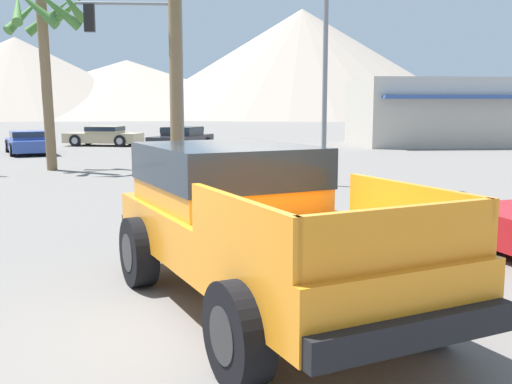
# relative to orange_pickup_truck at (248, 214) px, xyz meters

# --- Properties ---
(ground_plane) EXTENTS (320.00, 320.00, 0.00)m
(ground_plane) POSITION_rel_orange_pickup_truck_xyz_m (-0.32, -0.76, -1.05)
(ground_plane) COLOR slate
(orange_pickup_truck) EXTENTS (3.75, 5.59, 1.83)m
(orange_pickup_truck) POSITION_rel_orange_pickup_truck_xyz_m (0.00, 0.00, 0.00)
(orange_pickup_truck) COLOR orange
(orange_pickup_truck) RESTS_ON ground_plane
(parked_car_white) EXTENTS (4.67, 2.91, 1.16)m
(parked_car_white) POSITION_rel_orange_pickup_truck_xyz_m (11.60, 28.44, -0.46)
(parked_car_white) COLOR white
(parked_car_white) RESTS_ON ground_plane
(parked_car_dark) EXTENTS (3.24, 4.73, 1.22)m
(parked_car_dark) POSITION_rel_orange_pickup_truck_xyz_m (-1.98, 23.53, -0.43)
(parked_car_dark) COLOR #232328
(parked_car_dark) RESTS_ON ground_plane
(parked_car_tan) EXTENTS (4.53, 2.66, 1.12)m
(parked_car_tan) POSITION_rel_orange_pickup_truck_xyz_m (-6.63, 27.90, -0.48)
(parked_car_tan) COLOR tan
(parked_car_tan) RESTS_ON ground_plane
(parked_car_blue) EXTENTS (3.34, 4.72, 1.09)m
(parked_car_blue) POSITION_rel_orange_pickup_truck_xyz_m (-9.17, 22.42, -0.49)
(parked_car_blue) COLOR #334C9E
(parked_car_blue) RESTS_ON ground_plane
(traffic_light_main) EXTENTS (3.56, 0.38, 5.98)m
(traffic_light_main) POSITION_rel_orange_pickup_truck_xyz_m (-2.80, 14.40, 3.10)
(traffic_light_main) COLOR slate
(traffic_light_main) RESTS_ON ground_plane
(street_lamp_post) EXTENTS (0.90, 0.24, 7.50)m
(street_lamp_post) POSITION_rel_orange_pickup_truck_xyz_m (2.78, 10.14, 3.47)
(street_lamp_post) COLOR slate
(street_lamp_post) RESTS_ON ground_plane
(palm_tree_short) EXTENTS (3.03, 3.09, 6.37)m
(palm_tree_short) POSITION_rel_orange_pickup_truck_xyz_m (-6.14, 14.91, 3.77)
(palm_tree_short) COLOR brown
(palm_tree_short) RESTS_ON ground_plane
(palm_tree_leaning) EXTENTS (3.13, 2.83, 6.63)m
(palm_tree_leaning) POSITION_rel_orange_pickup_truck_xyz_m (-1.55, 10.96, 4.00)
(palm_tree_leaning) COLOR brown
(palm_tree_leaning) RESTS_ON ground_plane
(storefront_building) EXTENTS (8.65, 7.42, 3.80)m
(storefront_building) POSITION_rel_orange_pickup_truck_xyz_m (12.31, 27.55, 0.85)
(storefront_building) COLOR #BCB2A3
(storefront_building) RESTS_ON ground_plane
(distant_mountain_range) EXTENTS (142.69, 77.02, 20.16)m
(distant_mountain_range) POSITION_rel_orange_pickup_truck_xyz_m (-11.22, 110.98, 6.73)
(distant_mountain_range) COLOR gray
(distant_mountain_range) RESTS_ON ground_plane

